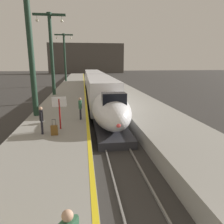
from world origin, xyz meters
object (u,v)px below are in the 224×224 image
(passenger_mid_platform, at_px, (80,107))
(rolling_suitcase, at_px, (54,130))
(station_column_far, at_px, (51,48))
(highspeed_train_main, at_px, (97,86))
(passenger_near_edge, at_px, (41,118))
(station_column_distant, at_px, (65,53))
(departure_info_board, at_px, (59,106))
(station_column_mid, at_px, (30,37))

(passenger_mid_platform, height_order, rolling_suitcase, passenger_mid_platform)
(station_column_far, xyz_separation_m, passenger_mid_platform, (3.63, -13.08, -5.09))
(highspeed_train_main, relative_size, passenger_near_edge, 22.74)
(station_column_distant, relative_size, passenger_near_edge, 6.11)
(station_column_distant, bearing_deg, highspeed_train_main, -72.78)
(passenger_near_edge, bearing_deg, departure_info_board, 40.93)
(passenger_near_edge, height_order, rolling_suitcase, passenger_near_edge)
(highspeed_train_main, xyz_separation_m, passenger_near_edge, (-4.56, -17.71, 0.12))
(highspeed_train_main, height_order, station_column_mid, station_column_mid)
(station_column_distant, xyz_separation_m, departure_info_board, (2.34, -35.88, -4.62))
(station_column_mid, bearing_deg, highspeed_train_main, 65.52)
(station_column_distant, relative_size, rolling_suitcase, 10.51)
(rolling_suitcase, bearing_deg, departure_info_board, 78.62)
(station_column_far, distance_m, station_column_distant, 20.65)
(rolling_suitcase, xyz_separation_m, departure_info_board, (0.24, 1.18, 1.20))
(highspeed_train_main, relative_size, passenger_mid_platform, 22.74)
(station_column_distant, bearing_deg, station_column_mid, -90.00)
(station_column_distant, distance_m, passenger_mid_platform, 34.31)
(station_column_mid, xyz_separation_m, station_column_far, (0.00, 11.35, -0.02))
(passenger_mid_platform, xyz_separation_m, rolling_suitcase, (-1.53, -3.34, -0.69))
(station_column_far, bearing_deg, station_column_mid, -90.00)
(passenger_near_edge, xyz_separation_m, departure_info_board, (1.00, 0.86, 0.52))
(station_column_mid, distance_m, station_column_far, 11.35)
(station_column_far, distance_m, passenger_near_edge, 16.94)
(highspeed_train_main, distance_m, passenger_mid_platform, 14.86)
(station_column_far, bearing_deg, station_column_distant, 90.00)
(station_column_far, distance_m, passenger_mid_platform, 14.50)
(highspeed_train_main, xyz_separation_m, station_column_mid, (-5.90, -12.96, 5.23))
(departure_info_board, bearing_deg, passenger_near_edge, -139.07)
(station_column_distant, xyz_separation_m, passenger_near_edge, (1.34, -36.75, -5.14))
(rolling_suitcase, relative_size, departure_info_board, 0.46)
(highspeed_train_main, height_order, passenger_near_edge, highspeed_train_main)
(station_column_distant, xyz_separation_m, rolling_suitcase, (2.10, -37.06, -5.82))
(departure_info_board, bearing_deg, highspeed_train_main, 78.06)
(passenger_near_edge, bearing_deg, station_column_far, 94.76)
(departure_info_board, bearing_deg, station_column_mid, 120.98)
(highspeed_train_main, height_order, station_column_far, station_column_far)
(passenger_mid_platform, xyz_separation_m, departure_info_board, (-1.29, -2.16, 0.52))
(highspeed_train_main, height_order, rolling_suitcase, highspeed_train_main)
(highspeed_train_main, distance_m, station_column_mid, 15.17)
(station_column_mid, xyz_separation_m, rolling_suitcase, (2.10, -5.07, -5.80))
(station_column_far, height_order, rolling_suitcase, station_column_far)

